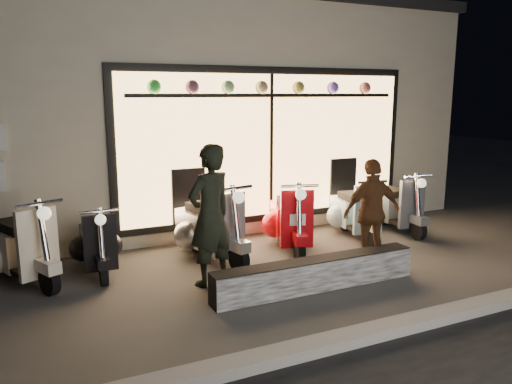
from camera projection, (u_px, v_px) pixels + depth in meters
ground at (282, 274)px, 6.83m from camera, size 40.00×40.00×0.00m
kerb at (375, 332)px, 5.04m from camera, size 40.00×0.25×0.12m
shop_building at (175, 109)px, 10.85m from camera, size 10.20×6.23×4.20m
graffiti_barrier at (316, 274)px, 6.27m from camera, size 2.78×0.28×0.40m
scooter_silver at (207, 227)px, 7.49m from camera, size 0.73×1.60×1.14m
scooter_red at (289, 220)px, 7.99m from camera, size 0.80×1.54×1.10m
scooter_black at (97, 243)px, 6.97m from camera, size 0.43×1.32×0.95m
scooter_cream at (18, 247)px, 6.56m from camera, size 0.91×1.52×1.11m
scooter_blue at (352, 211)px, 8.70m from camera, size 0.62×1.44×1.02m
scooter_grey at (392, 206)px, 9.06m from camera, size 0.56×1.48×1.05m
man at (210, 215)px, 6.32m from camera, size 0.78×0.65×1.82m
woman at (372, 212)px, 7.11m from camera, size 0.93×0.45×1.53m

